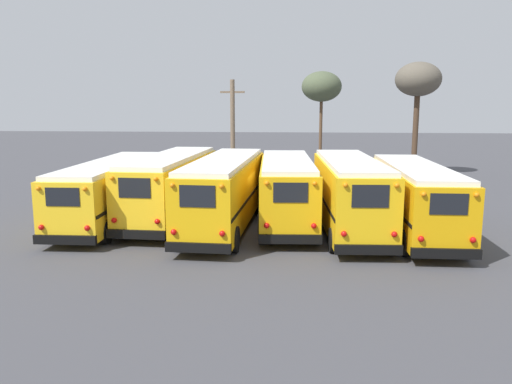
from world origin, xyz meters
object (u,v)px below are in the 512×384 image
Objects in this scene: school_bus_4 at (349,192)px; school_bus_1 at (172,185)px; bare_tree_0 at (418,81)px; utility_pole at (233,130)px; school_bus_0 at (111,189)px; school_bus_2 at (225,190)px; school_bus_3 at (287,189)px; bare_tree_1 at (322,87)px; school_bus_5 at (415,196)px.

school_bus_1 is at bearing 169.61° from school_bus_4.
bare_tree_0 reaches higher than school_bus_1.
bare_tree_0 reaches higher than utility_pole.
school_bus_0 is 1.06× the size of school_bus_1.
school_bus_2 is 22.90m from bare_tree_0.
utility_pole is (1.42, 12.79, 2.08)m from school_bus_1.
school_bus_3 is (8.60, 0.06, 0.11)m from school_bus_0.
school_bus_5 is at bearing -81.27° from bare_tree_1.
school_bus_2 is at bearing -124.98° from bare_tree_0.
school_bus_2 is at bearing -84.18° from utility_pole.
school_bus_2 is 1.09× the size of school_bus_5.
school_bus_2 is (2.87, -1.36, 0.01)m from school_bus_1.
school_bus_0 is at bearing 172.36° from school_bus_2.
school_bus_2 is at bearing 177.82° from school_bus_4.
bare_tree_1 is at bearing 75.66° from school_bus_2.
utility_pole is (-1.44, 14.15, 2.08)m from school_bus_2.
utility_pole is at bearing -135.23° from bare_tree_1.
school_bus_3 reaches higher than school_bus_0.
school_bus_0 is at bearing -136.66° from bare_tree_0.
school_bus_3 is at bearing -72.08° from utility_pole.
utility_pole is (-10.04, 14.51, 2.18)m from school_bus_5.
school_bus_1 is 1.06× the size of school_bus_4.
school_bus_0 is at bearing -168.36° from school_bus_1.
school_bus_0 is 1.12× the size of school_bus_4.
bare_tree_1 is at bearing 82.98° from school_bus_3.
utility_pole reaches higher than school_bus_1.
utility_pole reaches higher than school_bus_3.
bare_tree_0 is at bearing 47.18° from school_bus_1.
bare_tree_1 reaches higher than school_bus_4.
school_bus_5 is (2.86, -0.15, -0.11)m from school_bus_4.
bare_tree_0 is (14.16, 4.02, 3.64)m from utility_pole.
bare_tree_0 reaches higher than school_bus_3.
school_bus_4 is 21.76m from bare_tree_1.
school_bus_2 reaches higher than school_bus_0.
utility_pole reaches higher than school_bus_5.
school_bus_1 is 0.95× the size of school_bus_2.
school_bus_2 is 22.20m from bare_tree_1.
school_bus_5 is 19.86m from bare_tree_0.
school_bus_4 is at bearing -10.39° from school_bus_1.
school_bus_1 reaches higher than school_bus_3.
bare_tree_1 reaches higher than utility_pole.
school_bus_3 is 1.28× the size of utility_pole.
bare_tree_0 is 1.06× the size of bare_tree_1.
school_bus_4 is 2.87m from school_bus_5.
utility_pole is at bearing 107.92° from school_bus_3.
school_bus_3 is 0.96× the size of school_bus_5.
bare_tree_1 is at bearing 98.73° from school_bus_5.
bare_tree_1 is at bearing 61.18° from school_bus_0.
school_bus_4 is at bearing -19.98° from school_bus_3.
school_bus_2 is 1.28× the size of bare_tree_1.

